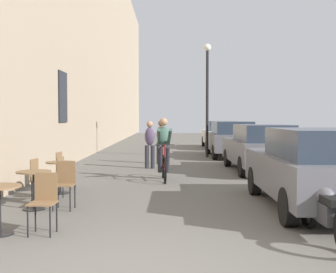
{
  "coord_description": "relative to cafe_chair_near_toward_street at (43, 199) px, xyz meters",
  "views": [
    {
      "loc": [
        0.35,
        -4.6,
        1.71
      ],
      "look_at": [
        0.41,
        14.92,
        0.87
      ],
      "focal_mm": 46.12,
      "sensor_mm": 36.0,
      "label": 1
    }
  ],
  "objects": [
    {
      "name": "building_facade_left",
      "position": [
        -1.97,
        12.28,
        5.94
      ],
      "size": [
        0.54,
        68.0,
        12.92
      ],
      "color": "tan",
      "rests_on": "ground_plane"
    },
    {
      "name": "cafe_chair_near_toward_street",
      "position": [
        0.0,
        0.0,
        0.0
      ],
      "size": [
        0.39,
        0.39,
        0.89
      ],
      "color": "black",
      "rests_on": "ground_plane"
    },
    {
      "name": "cafe_table_mid",
      "position": [
        -0.66,
        1.64,
        0.0
      ],
      "size": [
        0.64,
        0.64,
        0.72
      ],
      "color": "black",
      "rests_on": "ground_plane"
    },
    {
      "name": "cafe_chair_mid_toward_street",
      "position": [
        -0.1,
        1.72,
        0.0
      ],
      "size": [
        0.4,
        0.4,
        0.89
      ],
      "color": "black",
      "rests_on": "ground_plane"
    },
    {
      "name": "cafe_chair_mid_toward_wall",
      "position": [
        -0.74,
        2.24,
        0.0
      ],
      "size": [
        0.43,
        0.43,
        0.89
      ],
      "color": "black",
      "rests_on": "ground_plane"
    },
    {
      "name": "cafe_table_far",
      "position": [
        -0.6,
        3.36,
        0.0
      ],
      "size": [
        0.64,
        0.64,
        0.72
      ],
      "color": "black",
      "rests_on": "ground_plane"
    },
    {
      "name": "cafe_chair_far_toward_street",
      "position": [
        -0.68,
        3.96,
        0.0
      ],
      "size": [
        0.43,
        0.43,
        0.89
      ],
      "color": "black",
      "rests_on": "ground_plane"
    },
    {
      "name": "cafe_chair_far_toward_wall",
      "position": [
        -0.53,
        2.71,
        0.0
      ],
      "size": [
        0.44,
        0.44,
        0.89
      ],
      "color": "black",
      "rests_on": "ground_plane"
    },
    {
      "name": "cyclist_on_bicycle",
      "position": [
        1.72,
        5.53,
        0.29
      ],
      "size": [
        0.52,
        1.76,
        1.74
      ],
      "color": "black",
      "rests_on": "ground_plane"
    },
    {
      "name": "pedestrian_near",
      "position": [
        1.22,
        8.22,
        0.38
      ],
      "size": [
        0.37,
        0.29,
        1.6
      ],
      "color": "#26262D",
      "rests_on": "ground_plane"
    },
    {
      "name": "pedestrian_mid",
      "position": [
        1.58,
        9.73,
        0.4
      ],
      "size": [
        0.37,
        0.29,
        1.62
      ],
      "color": "#26262D",
      "rests_on": "ground_plane"
    },
    {
      "name": "street_lamp",
      "position": [
        3.53,
        12.37,
        2.59
      ],
      "size": [
        0.32,
        0.32,
        4.9
      ],
      "color": "black",
      "rests_on": "ground_plane"
    },
    {
      "name": "parked_car_nearest",
      "position": [
        4.55,
        1.68,
        0.27
      ],
      "size": [
        1.84,
        4.28,
        1.51
      ],
      "color": "#595960",
      "rests_on": "ground_plane"
    },
    {
      "name": "parked_car_second",
      "position": [
        4.75,
        7.3,
        0.26
      ],
      "size": [
        1.85,
        4.25,
        1.5
      ],
      "color": "#595960",
      "rests_on": "ground_plane"
    },
    {
      "name": "parked_car_third",
      "position": [
        4.56,
        12.52,
        0.29
      ],
      "size": [
        1.87,
        4.39,
        1.56
      ],
      "color": "#595960",
      "rests_on": "ground_plane"
    },
    {
      "name": "parked_car_fourth",
      "position": [
        4.79,
        17.97,
        0.28
      ],
      "size": [
        1.85,
        4.33,
        1.54
      ],
      "color": "beige",
      "rests_on": "ground_plane"
    },
    {
      "name": "parked_motorcycle",
      "position": [
        4.04,
        -0.35,
        -0.11
      ],
      "size": [
        0.62,
        2.15,
        0.92
      ],
      "color": "black",
      "rests_on": "ground_plane"
    }
  ]
}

